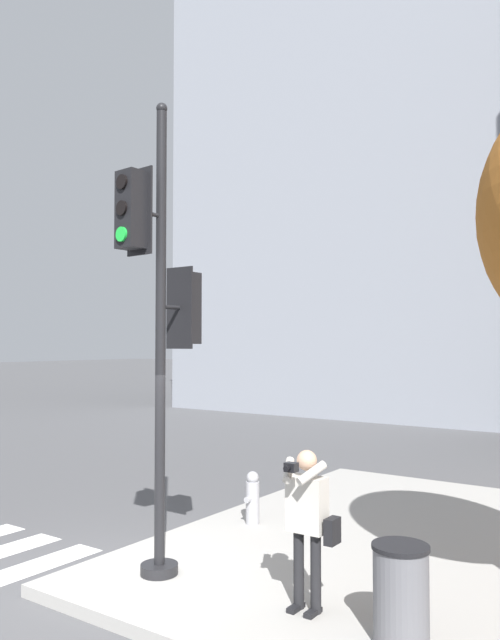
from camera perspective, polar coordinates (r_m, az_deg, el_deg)
ground_plane at (r=8.06m, az=-14.83°, el=-22.97°), size 160.00×160.00×0.00m
sidewalk_corner at (r=9.13m, az=20.28°, el=-19.92°), size 8.00×8.00×0.14m
traffic_signal_pole at (r=7.58m, az=-8.22°, el=0.92°), size 0.46×1.24×5.66m
person_photographer at (r=6.72m, az=5.30°, el=-17.34°), size 0.58×0.54×1.63m
fire_hydrant at (r=9.82m, az=0.23°, el=-15.95°), size 0.21×0.27×0.79m
trash_bin at (r=6.36m, az=13.64°, el=-23.15°), size 0.53×0.53×0.89m
building_left at (r=29.04m, az=13.36°, el=12.41°), size 17.72×10.29×20.28m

